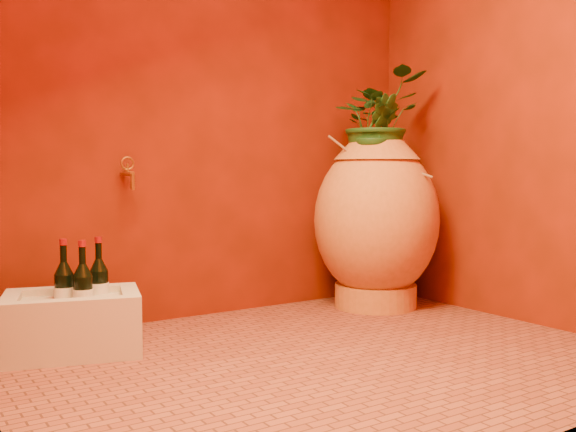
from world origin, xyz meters
TOP-DOWN VIEW (x-y plane):
  - floor at (0.00, 0.00)m, footprint 2.50×2.50m
  - wall_back at (0.00, 1.00)m, footprint 2.50×0.02m
  - wall_right at (1.25, 0.00)m, footprint 0.02×2.00m
  - amphora at (0.85, 0.65)m, footprint 0.93×0.93m
  - stone_basin at (-0.85, 0.64)m, footprint 0.63×0.52m
  - wine_bottle_a at (-0.81, 0.60)m, footprint 0.08×0.08m
  - wine_bottle_b at (-0.87, 0.68)m, footprint 0.08×0.08m
  - wine_bottle_c at (-0.71, 0.71)m, footprint 0.08×0.08m
  - wall_tap at (-0.50, 0.92)m, footprint 0.07×0.15m
  - plant_main at (0.87, 0.67)m, footprint 0.56×0.50m
  - plant_side at (0.80, 0.59)m, footprint 0.30×0.28m

SIDE VIEW (x-z plane):
  - floor at x=0.00m, z-range 0.00..0.00m
  - stone_basin at x=-0.85m, z-range -0.01..0.25m
  - wine_bottle_c at x=-0.71m, z-range 0.09..0.43m
  - wine_bottle_a at x=-0.81m, z-range 0.09..0.44m
  - wine_bottle_b at x=-0.87m, z-range 0.09..0.44m
  - amphora at x=0.85m, z-range 0.00..1.01m
  - wall_tap at x=-0.50m, z-range 0.69..0.85m
  - plant_side at x=0.80m, z-range 0.77..1.19m
  - plant_main at x=0.87m, z-range 0.77..1.34m
  - wall_back at x=0.00m, z-range 0.00..2.50m
  - wall_right at x=1.25m, z-range 0.00..2.50m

